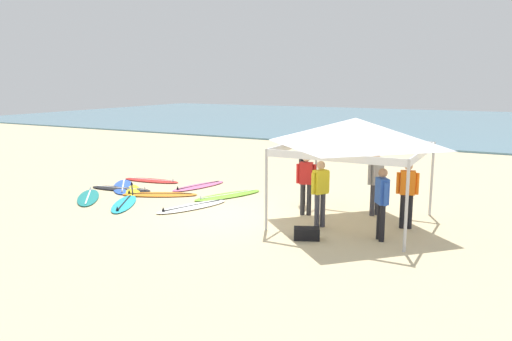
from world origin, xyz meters
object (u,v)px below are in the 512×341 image
(person_orange, at_px, (407,190))
(person_grey, at_px, (376,180))
(surfboard_teal, at_px, (88,197))
(surfboard_pink, at_px, (199,186))
(surfboard_cyan, at_px, (124,204))
(surfboard_black, at_px, (121,189))
(surfboard_lime, at_px, (228,195))
(surfboard_red, at_px, (152,180))
(surfboard_blue, at_px, (123,187))
(surfboard_white, at_px, (192,206))
(surfboard_orange, at_px, (160,194))
(person_yellow, at_px, (320,189))
(canopy_tent, at_px, (355,132))
(person_blue, at_px, (382,199))
(person_red, at_px, (306,180))
(gear_bag_near_tent, at_px, (307,234))
(person_black, at_px, (303,172))
(surfboard_yellow, at_px, (132,190))

(person_orange, relative_size, person_grey, 1.00)
(surfboard_teal, bearing_deg, surfboard_pink, 54.98)
(surfboard_cyan, bearing_deg, surfboard_black, 135.05)
(surfboard_pink, height_order, surfboard_lime, same)
(surfboard_teal, bearing_deg, surfboard_red, 89.49)
(surfboard_lime, height_order, surfboard_blue, same)
(surfboard_white, bearing_deg, surfboard_black, 166.46)
(surfboard_black, distance_m, person_orange, 9.55)
(surfboard_orange, height_order, person_yellow, person_yellow)
(canopy_tent, bearing_deg, surfboard_black, 179.22)
(surfboard_blue, height_order, person_blue, person_blue)
(person_red, bearing_deg, surfboard_cyan, -163.70)
(person_blue, distance_m, gear_bag_near_tent, 1.91)
(person_grey, bearing_deg, surfboard_black, -174.27)
(canopy_tent, xyz_separation_m, surfboard_pink, (-6.06, 1.71, -2.35))
(surfboard_blue, xyz_separation_m, surfboard_teal, (0.14, -1.73, 0.00))
(surfboard_pink, height_order, surfboard_red, same)
(surfboard_red, distance_m, surfboard_cyan, 3.51)
(surfboard_white, relative_size, person_blue, 1.44)
(surfboard_black, distance_m, surfboard_blue, 0.35)
(surfboard_red, bearing_deg, person_grey, -5.07)
(surfboard_black, bearing_deg, surfboard_teal, -91.85)
(surfboard_blue, relative_size, person_yellow, 1.33)
(surfboard_orange, bearing_deg, surfboard_blue, 169.48)
(surfboard_white, bearing_deg, person_orange, 8.12)
(person_orange, bearing_deg, person_black, 161.24)
(canopy_tent, relative_size, person_yellow, 2.05)
(surfboard_yellow, bearing_deg, surfboard_pink, 45.11)
(person_orange, relative_size, person_black, 1.00)
(canopy_tent, bearing_deg, surfboard_teal, -170.81)
(surfboard_lime, height_order, person_yellow, person_yellow)
(surfboard_lime, bearing_deg, person_red, -16.19)
(surfboard_black, xyz_separation_m, surfboard_lime, (3.72, 0.88, -0.00))
(surfboard_orange, relative_size, person_blue, 1.44)
(surfboard_yellow, bearing_deg, surfboard_teal, -110.38)
(surfboard_cyan, bearing_deg, surfboard_teal, 176.28)
(surfboard_black, height_order, gear_bag_near_tent, gear_bag_near_tent)
(surfboard_white, relative_size, surfboard_red, 1.07)
(person_yellow, xyz_separation_m, person_black, (-1.32, 2.05, 0.00))
(surfboard_teal, distance_m, person_black, 6.84)
(canopy_tent, distance_m, surfboard_red, 8.67)
(person_red, bearing_deg, surfboard_yellow, 179.92)
(surfboard_lime, height_order, gear_bag_near_tent, gear_bag_near_tent)
(surfboard_black, relative_size, gear_bag_near_tent, 3.89)
(surfboard_red, height_order, person_blue, person_blue)
(surfboard_blue, bearing_deg, surfboard_teal, -85.32)
(surfboard_blue, height_order, surfboard_yellow, same)
(surfboard_yellow, distance_m, gear_bag_near_tent, 7.42)
(person_blue, height_order, person_yellow, same)
(person_black, bearing_deg, surfboard_pink, 173.18)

